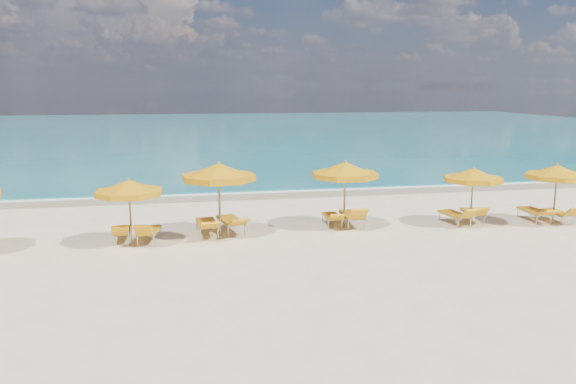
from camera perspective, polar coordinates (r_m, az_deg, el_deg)
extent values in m
plane|color=beige|center=(19.82, 0.83, -4.20)|extent=(120.00, 120.00, 0.00)
cube|color=#13696E|center=(67.06, -7.61, 6.21)|extent=(120.00, 80.00, 0.30)
cube|color=tan|center=(26.93, -2.38, -0.23)|extent=(120.00, 2.60, 0.01)
cube|color=white|center=(27.71, -2.63, 0.07)|extent=(120.00, 1.20, 0.03)
cube|color=white|center=(36.17, -14.15, 2.25)|extent=(14.00, 0.36, 0.05)
cube|color=white|center=(44.67, 4.61, 4.08)|extent=(18.00, 0.30, 0.05)
cylinder|color=#9D844E|center=(18.79, -15.73, -2.10)|extent=(0.07, 0.07, 2.12)
cone|color=orange|center=(18.62, -15.87, 0.57)|extent=(2.78, 2.78, 0.42)
cylinder|color=orange|center=(18.66, -15.83, -0.06)|extent=(2.80, 2.80, 0.17)
sphere|color=#9D844E|center=(18.59, -15.90, 1.23)|extent=(0.09, 0.09, 0.09)
cylinder|color=#9D844E|center=(19.34, -6.98, -0.86)|extent=(0.08, 0.08, 2.49)
cone|color=orange|center=(19.16, -7.05, 2.20)|extent=(3.19, 3.19, 0.50)
cylinder|color=orange|center=(19.20, -7.04, 1.48)|extent=(3.21, 3.21, 0.20)
sphere|color=#9D844E|center=(19.13, -7.07, 2.96)|extent=(0.11, 0.11, 0.11)
cylinder|color=#9D844E|center=(20.46, 5.77, -0.37)|extent=(0.07, 0.07, 2.37)
cone|color=orange|center=(20.29, 5.82, 2.39)|extent=(3.02, 3.02, 0.47)
cylinder|color=orange|center=(20.32, 5.81, 1.74)|extent=(3.04, 3.04, 0.19)
sphere|color=#9D844E|center=(20.26, 5.83, 3.07)|extent=(0.11, 0.11, 0.11)
cylinder|color=#9D844E|center=(21.83, 18.17, -0.52)|extent=(0.07, 0.07, 2.11)
cone|color=orange|center=(21.69, 18.30, 1.78)|extent=(2.31, 2.31, 0.42)
cylinder|color=orange|center=(21.72, 18.27, 1.24)|extent=(2.33, 2.33, 0.17)
sphere|color=#9D844E|center=(21.66, 18.34, 2.34)|extent=(0.09, 0.09, 0.09)
cylinder|color=#9D844E|center=(23.18, 25.50, -0.29)|extent=(0.07, 0.07, 2.19)
cone|color=orange|center=(23.04, 25.68, 1.96)|extent=(2.94, 2.94, 0.44)
cylinder|color=orange|center=(23.07, 25.64, 1.43)|extent=(2.97, 2.97, 0.18)
sphere|color=#9D844E|center=(23.01, 25.73, 2.51)|extent=(0.10, 0.10, 0.10)
cube|color=orange|center=(19.63, -16.57, -3.74)|extent=(0.61, 1.24, 0.07)
cube|color=orange|center=(18.79, -16.69, -3.77)|extent=(0.57, 0.50, 0.44)
cube|color=orange|center=(19.31, -13.89, -3.81)|extent=(0.76, 1.34, 0.08)
cube|color=orange|center=(18.47, -14.47, -3.81)|extent=(0.63, 0.56, 0.47)
cube|color=orange|center=(19.76, -8.26, -3.12)|extent=(0.72, 1.46, 0.09)
cube|color=orange|center=(18.75, -7.93, -3.38)|extent=(0.68, 0.68, 0.38)
cube|color=orange|center=(20.09, -5.89, -2.83)|extent=(0.92, 1.54, 0.09)
cube|color=orange|center=(19.10, -5.01, -3.07)|extent=(0.76, 0.77, 0.36)
cube|color=orange|center=(20.94, 4.46, -2.45)|extent=(0.60, 1.22, 0.07)
cube|color=orange|center=(20.11, 4.97, -2.58)|extent=(0.56, 0.55, 0.35)
cube|color=orange|center=(21.00, 6.45, -2.28)|extent=(0.70, 1.44, 0.09)
cube|color=orange|center=(20.06, 7.13, -2.24)|extent=(0.65, 0.58, 0.51)
cube|color=orange|center=(22.01, 16.51, -2.14)|extent=(0.77, 1.38, 0.08)
cube|color=orange|center=(21.28, 17.93, -2.10)|extent=(0.65, 0.61, 0.45)
cube|color=orange|center=(22.73, 18.17, -1.90)|extent=(0.71, 1.28, 0.07)
cube|color=orange|center=(21.95, 18.96, -1.90)|extent=(0.60, 0.56, 0.41)
cube|color=orange|center=(23.54, 23.65, -1.75)|extent=(0.63, 1.37, 0.08)
cube|color=orange|center=(22.73, 25.01, -1.93)|extent=(0.62, 0.63, 0.33)
cube|color=orange|center=(23.88, 25.62, -1.85)|extent=(0.60, 1.23, 0.07)
cube|color=orange|center=(23.24, 26.94, -1.83)|extent=(0.56, 0.52, 0.41)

